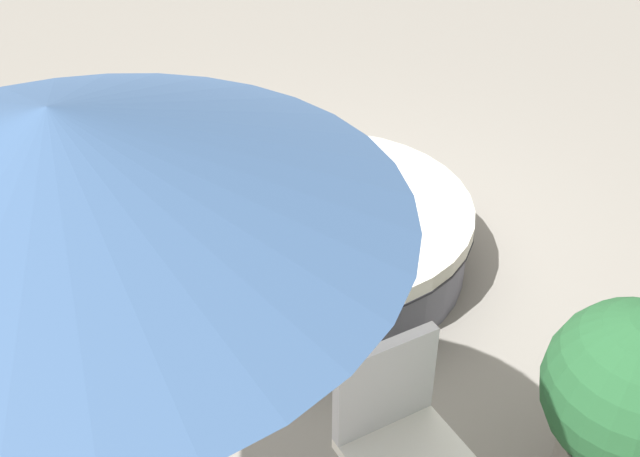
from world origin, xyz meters
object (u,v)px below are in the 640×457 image
throw_pillow_1 (233,194)px  throw_pillow_3 (288,241)px  throw_pillow_0 (256,167)px  throw_pillow_2 (253,220)px  round_bed (320,234)px  patio_chair (397,427)px  patio_umbrella (62,178)px  planter (631,399)px

throw_pillow_1 → throw_pillow_3: throw_pillow_3 is taller
throw_pillow_0 → throw_pillow_2: (0.61, 0.07, -0.02)m
round_bed → patio_chair: 2.01m
throw_pillow_1 → throw_pillow_2: 0.34m
throw_pillow_1 → throw_pillow_0: bearing=161.6°
round_bed → throw_pillow_0: bearing=-120.8°
throw_pillow_0 → throw_pillow_2: bearing=6.7°
patio_umbrella → planter: (-1.02, 2.04, -1.73)m
throw_pillow_2 → planter: planter is taller
throw_pillow_1 → throw_pillow_3: bearing=39.0°
round_bed → patio_umbrella: size_ratio=0.81×
throw_pillow_1 → throw_pillow_3: (0.53, 0.43, 0.03)m
throw_pillow_0 → throw_pillow_2: throw_pillow_0 is taller
patio_chair → patio_umbrella: 2.16m
throw_pillow_0 → patio_chair: (2.20, 0.98, -0.04)m
throw_pillow_3 → patio_chair: size_ratio=0.45×
round_bed → throw_pillow_0: size_ratio=4.00×
round_bed → throw_pillow_1: size_ratio=3.93×
patio_umbrella → throw_pillow_1: bearing=-177.0°
throw_pillow_2 → planter: bearing=55.7°
patio_chair → throw_pillow_1: bearing=-93.8°
throw_pillow_0 → planter: size_ratio=0.47×
round_bed → patio_umbrella: bearing=-9.1°
planter → throw_pillow_2: bearing=-124.3°
throw_pillow_0 → throw_pillow_1: throw_pillow_0 is taller
patio_umbrella → patio_chair: bearing=129.9°
throw_pillow_0 → throw_pillow_3: size_ratio=1.18×
throw_pillow_2 → planter: (1.36, 1.99, 0.02)m
throw_pillow_0 → throw_pillow_2: 0.62m
throw_pillow_2 → throw_pillow_3: size_ratio=1.23×
throw_pillow_0 → throw_pillow_1: size_ratio=0.98×
throw_pillow_1 → patio_chair: bearing=30.2°
throw_pillow_0 → patio_chair: size_ratio=0.52×
throw_pillow_1 → patio_chair: (1.87, 1.09, -0.02)m
throw_pillow_0 → patio_chair: 2.40m
throw_pillow_3 → throw_pillow_1: bearing=-141.0°
throw_pillow_1 → planter: planter is taller
throw_pillow_1 → planter: size_ratio=0.48×
throw_pillow_3 → planter: 2.07m
round_bed → planter: (1.69, 1.60, 0.35)m
round_bed → planter: 2.36m
throw_pillow_1 → patio_chair: patio_chair is taller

